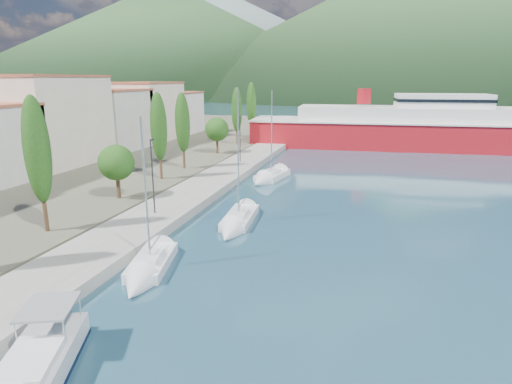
% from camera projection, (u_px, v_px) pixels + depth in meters
% --- Properties ---
extents(ground, '(1400.00, 1400.00, 0.00)m').
position_uv_depth(ground, '(349.00, 118.00, 130.69)').
color(ground, '#244A5C').
extents(quay, '(5.00, 88.00, 0.80)m').
position_uv_depth(quay, '(205.00, 187.00, 45.45)').
color(quay, gray).
rests_on(quay, ground).
extents(hills_far, '(1480.00, 900.00, 180.00)m').
position_uv_depth(hills_far, '(491.00, 25.00, 538.89)').
color(hills_far, slate).
rests_on(hills_far, ground).
extents(hills_near, '(1010.00, 520.00, 115.00)m').
position_uv_depth(hills_near, '(505.00, 28.00, 327.51)').
color(hills_near, '#2E522A').
rests_on(hills_near, ground).
extents(town_buildings, '(9.20, 69.20, 11.30)m').
position_uv_depth(town_buildings, '(82.00, 122.00, 60.28)').
color(town_buildings, beige).
rests_on(town_buildings, land_strip).
extents(tree_row, '(3.49, 62.68, 10.21)m').
position_uv_depth(tree_row, '(179.00, 129.00, 50.95)').
color(tree_row, '#47301E').
rests_on(tree_row, land_strip).
extents(lamp_posts, '(0.15, 45.59, 6.06)m').
position_uv_depth(lamp_posts, '(155.00, 173.00, 34.84)').
color(lamp_posts, '#2D2D33').
rests_on(lamp_posts, quay).
extents(sailboat_near, '(3.69, 7.42, 10.24)m').
position_uv_depth(sailboat_near, '(144.00, 275.00, 25.25)').
color(sailboat_near, silver).
rests_on(sailboat_near, ground).
extents(sailboat_mid, '(2.84, 8.28, 11.69)m').
position_uv_depth(sailboat_mid, '(234.00, 226.00, 33.69)').
color(sailboat_mid, silver).
rests_on(sailboat_mid, ground).
extents(sailboat_far, '(3.69, 7.92, 11.20)m').
position_uv_depth(sailboat_far, '(266.00, 179.00, 49.29)').
color(sailboat_far, silver).
rests_on(sailboat_far, ground).
extents(ferry, '(53.28, 14.96, 10.45)m').
position_uv_depth(ferry, '(407.00, 129.00, 73.04)').
color(ferry, '#A6121A').
rests_on(ferry, ground).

